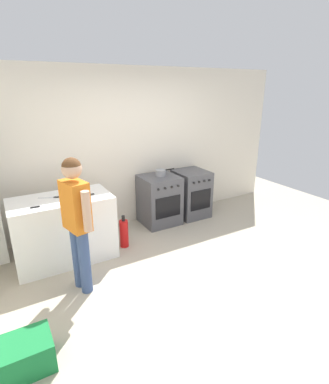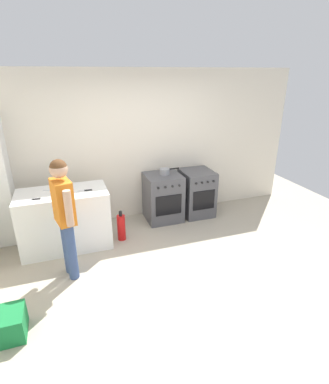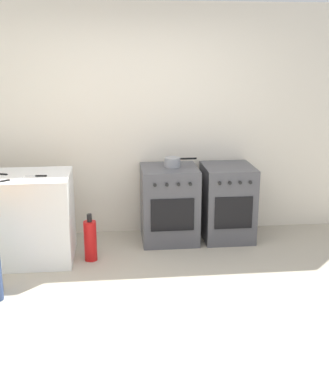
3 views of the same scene
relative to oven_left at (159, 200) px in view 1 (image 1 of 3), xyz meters
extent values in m
plane|color=#ADA38E|center=(-0.35, -1.58, -0.43)|extent=(8.00, 8.00, 0.00)
cube|color=silver|center=(-0.35, 0.37, 0.87)|extent=(6.00, 0.10, 2.60)
cube|color=white|center=(-1.70, -0.38, 0.02)|extent=(1.30, 0.70, 0.90)
cube|color=#4C4C51|center=(0.00, 0.00, 0.00)|extent=(0.62, 0.60, 0.85)
cube|color=black|center=(0.00, -0.30, -0.03)|extent=(0.47, 0.01, 0.36)
cylinder|color=black|center=(-0.14, -0.12, 0.42)|extent=(0.20, 0.20, 0.01)
cylinder|color=black|center=(0.14, -0.12, 0.42)|extent=(0.20, 0.20, 0.01)
cylinder|color=black|center=(-0.14, 0.12, 0.42)|extent=(0.20, 0.20, 0.01)
cylinder|color=black|center=(0.14, 0.12, 0.42)|extent=(0.20, 0.20, 0.01)
cylinder|color=black|center=(-0.19, -0.31, 0.31)|extent=(0.04, 0.02, 0.04)
cylinder|color=black|center=(-0.06, -0.31, 0.31)|extent=(0.04, 0.02, 0.04)
cylinder|color=black|center=(0.06, -0.31, 0.31)|extent=(0.04, 0.02, 0.04)
cylinder|color=black|center=(0.19, -0.31, 0.31)|extent=(0.04, 0.02, 0.04)
cube|color=#4C4C51|center=(0.67, 0.00, 0.00)|extent=(0.55, 0.60, 0.85)
cube|color=black|center=(0.67, -0.30, -0.03)|extent=(0.42, 0.01, 0.36)
cylinder|color=black|center=(0.54, -0.12, 0.42)|extent=(0.18, 0.18, 0.01)
cylinder|color=black|center=(0.79, -0.12, 0.42)|extent=(0.18, 0.18, 0.01)
cylinder|color=black|center=(0.54, 0.12, 0.42)|extent=(0.18, 0.18, 0.01)
cylinder|color=black|center=(0.79, 0.12, 0.42)|extent=(0.18, 0.18, 0.01)
cylinder|color=black|center=(0.50, -0.31, 0.31)|extent=(0.04, 0.02, 0.04)
cylinder|color=black|center=(0.61, -0.31, 0.31)|extent=(0.04, 0.02, 0.04)
cylinder|color=black|center=(0.72, -0.31, 0.31)|extent=(0.04, 0.02, 0.04)
cylinder|color=black|center=(0.83, -0.31, 0.31)|extent=(0.04, 0.02, 0.04)
cylinder|color=gray|center=(0.04, 0.02, 0.48)|extent=(0.18, 0.18, 0.11)
cylinder|color=black|center=(0.21, 0.02, 0.51)|extent=(0.18, 0.02, 0.02)
cube|color=silver|center=(-1.86, -0.28, 0.48)|extent=(0.20, 0.11, 0.01)
cube|color=black|center=(-1.72, -0.34, 0.48)|extent=(0.11, 0.07, 0.01)
cube|color=silver|center=(-1.54, -0.54, 0.48)|extent=(0.14, 0.11, 0.01)
cube|color=black|center=(-1.64, -0.61, 0.48)|extent=(0.11, 0.08, 0.01)
cube|color=silver|center=(-1.43, -0.45, 0.48)|extent=(0.10, 0.03, 0.01)
cube|color=black|center=(-1.32, -0.45, 0.48)|extent=(0.11, 0.04, 0.01)
cube|color=silver|center=(-2.21, -0.56, 0.48)|extent=(0.24, 0.05, 0.01)
cube|color=black|center=(-2.03, -0.57, 0.48)|extent=(0.11, 0.03, 0.01)
cylinder|color=#384C7A|center=(-1.66, -1.23, -0.03)|extent=(0.13, 0.13, 0.78)
cylinder|color=#384C7A|center=(-1.70, -1.08, -0.03)|extent=(0.13, 0.13, 0.78)
cube|color=orange|center=(-1.68, -1.16, 0.63)|extent=(0.27, 0.38, 0.55)
cylinder|color=tan|center=(-1.62, -1.39, 0.64)|extent=(0.09, 0.09, 0.44)
cylinder|color=tan|center=(-1.73, -0.92, 0.64)|extent=(0.09, 0.09, 0.44)
sphere|color=tan|center=(-1.68, -1.16, 1.05)|extent=(0.21, 0.21, 0.21)
sphere|color=brown|center=(-1.68, -1.16, 1.07)|extent=(0.20, 0.20, 0.20)
cylinder|color=red|center=(-0.87, -0.48, -0.22)|extent=(0.13, 0.13, 0.42)
cylinder|color=black|center=(-0.87, -0.48, 0.03)|extent=(0.05, 0.05, 0.08)
cube|color=#197238|center=(-2.44, -1.99, -0.29)|extent=(0.52, 0.36, 0.28)
camera|label=1|loc=(-2.34, -4.25, 1.85)|focal=28.00mm
camera|label=2|loc=(-1.60, -4.70, 2.10)|focal=28.00mm
camera|label=3|loc=(-0.59, -5.13, 1.65)|focal=45.00mm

